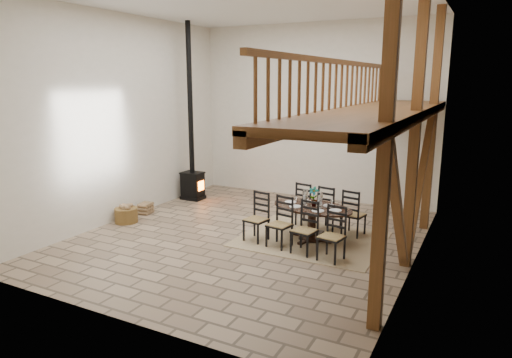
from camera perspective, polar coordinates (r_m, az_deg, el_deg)
The scene contains 7 objects.
ground at distance 10.24m, azimuth -0.97°, elevation -7.28°, with size 8.00×8.00×0.00m, color #9D8468.
room_shell at distance 9.15m, azimuth 5.63°, elevation 9.63°, with size 7.02×8.02×5.01m.
rug at distance 10.17m, azimuth 6.93°, elevation -7.46°, with size 3.00×2.50×0.02m, color tan.
dining_table at distance 9.98m, azimuth 6.73°, elevation -5.54°, with size 2.30×2.35×1.18m.
wood_stove at distance 13.30m, azimuth -8.01°, elevation 2.26°, with size 0.62×0.48×5.00m.
log_basket at distance 11.65m, azimuth -15.92°, elevation -4.29°, with size 0.55×0.55×0.46m.
log_stack at distance 12.28m, azimuth -13.61°, elevation -3.57°, with size 0.33×0.42×0.29m.
Camera 1 is at (4.59, -8.48, 3.44)m, focal length 32.00 mm.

